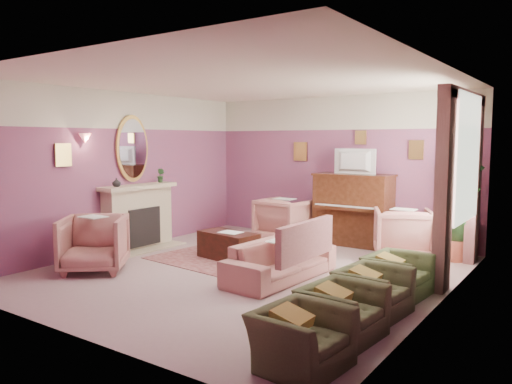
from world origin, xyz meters
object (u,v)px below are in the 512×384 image
Objects in this scene: coffee_table at (228,246)px; olive_chair_a at (302,329)px; floral_armchair_left at (284,217)px; olive_chair_c at (373,284)px; floral_armchair_right at (403,231)px; television at (353,159)px; olive_chair_d at (398,268)px; side_table at (453,237)px; piano at (353,210)px; olive_chair_b at (342,303)px; sofa at (281,253)px; floral_armchair_front at (94,241)px.

coffee_table is 4.02m from olive_chair_a.
olive_chair_c is at bearing -44.62° from floral_armchair_left.
olive_chair_a is at bearing -82.56° from floral_armchair_right.
television is 3.28m from olive_chair_d.
side_table is (3.02, 2.21, 0.12)m from coffee_table.
television is 1.00× the size of olive_chair_c.
piano reaches higher than floral_armchair_left.
olive_chair_b and olive_chair_d have the same top height.
olive_chair_c is 1.00× the size of olive_chair_d.
olive_chair_c is at bearing 90.00° from olive_chair_b.
television is 0.86× the size of floral_armchair_right.
piano is 1.51× the size of floral_armchair_left.
olive_chair_d is (0.00, 0.82, 0.00)m from olive_chair_c.
floral_armchair_left is at bearing -172.01° from side_table.
floral_armchair_right is at bearing -25.32° from television.
olive_chair_c is at bearing 90.00° from olive_chair_a.
piano is at bearing 20.87° from floral_armchair_left.
television reaches higher than sofa.
olive_chair_a is at bearing -90.00° from olive_chair_c.
floral_armchair_right reaches higher than coffee_table.
piano is 1.75× the size of olive_chair_b.
olive_chair_d is (2.93, -0.29, 0.12)m from coffee_table.
sofa is at bearing -59.73° from floral_armchair_left.
coffee_table is at bearing 146.56° from olive_chair_b.
floral_armchair_front reaches higher than olive_chair_b.
piano is 0.95m from television.
olive_chair_a is (1.60, -2.24, -0.03)m from sofa.
floral_armchair_left and floral_armchair_front have the same top height.
floral_armchair_right and floral_armchair_front have the same top height.
floral_armchair_left is 3.06m from side_table.
piano reaches higher than olive_chair_d.
coffee_table is 1.25× the size of olive_chair_d.
television is 1.14× the size of side_table.
television is 2.20m from side_table.
television is 0.86× the size of floral_armchair_front.
floral_armchair_front is 1.16× the size of olive_chair_d.
olive_chair_a is (2.93, -2.75, 0.12)m from coffee_table.
olive_chair_a is (4.11, -1.02, -0.12)m from floral_armchair_front.
television is at bearing -179.68° from side_table.
olive_chair_c is (0.58, -2.77, -0.12)m from floral_armchair_right.
floral_armchair_right is at bearing -3.05° from floral_armchair_left.
olive_chair_d is 1.14× the size of side_table.
sofa is 2.79m from floral_armchair_front.
piano is 1.75× the size of olive_chair_c.
television is at bearing 58.69° from floral_armchair_front.
sofa reaches higher than side_table.
olive_chair_b is (4.11, -0.20, -0.12)m from floral_armchair_front.
piano is 1.75× the size of olive_chair_d.
piano is 3.79m from olive_chair_c.
floral_armchair_right reaches higher than olive_chair_b.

